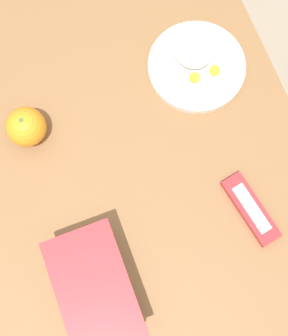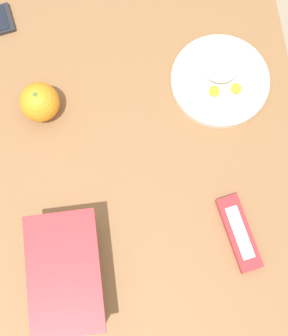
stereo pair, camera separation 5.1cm
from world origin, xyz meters
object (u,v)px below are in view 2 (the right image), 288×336
orange_fruit (40,102)px  candy_bar (240,233)px  food_container (69,274)px  rice_plate (221,75)px

orange_fruit → candy_bar: orange_fruit is taller
orange_fruit → candy_bar: 0.48m
food_container → candy_bar: 0.34m
food_container → orange_fruit: (0.35, 0.03, -0.00)m
orange_fruit → rice_plate: size_ratio=0.39×
rice_plate → candy_bar: bearing=177.5°
candy_bar → orange_fruit: bearing=49.6°
food_container → rice_plate: size_ratio=1.03×
orange_fruit → food_container: bearing=-175.4°
rice_plate → candy_bar: (-0.33, 0.01, -0.01)m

